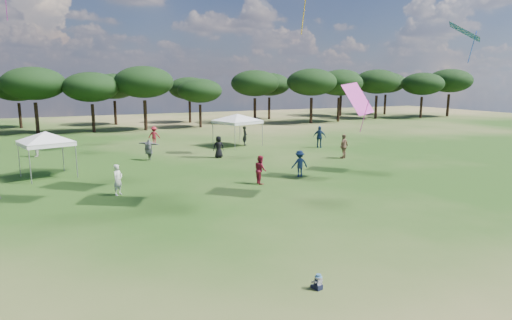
# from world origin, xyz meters

# --- Properties ---
(ground) EXTENTS (140.00, 140.00, 0.00)m
(ground) POSITION_xyz_m (0.00, 0.00, 0.00)
(ground) COLOR #294D17
(ground) RESTS_ON ground
(tree_line) EXTENTS (108.78, 17.63, 7.77)m
(tree_line) POSITION_xyz_m (2.39, 47.41, 5.42)
(tree_line) COLOR black
(tree_line) RESTS_ON ground
(tent_left) EXTENTS (5.35, 5.35, 3.12)m
(tent_left) POSITION_xyz_m (-7.06, 20.89, 2.70)
(tent_left) COLOR gray
(tent_left) RESTS_ON ground
(tent_right) EXTENTS (6.53, 6.53, 3.21)m
(tent_right) POSITION_xyz_m (8.39, 27.87, 2.79)
(tent_right) COLOR gray
(tent_right) RESTS_ON ground
(toddler) EXTENTS (0.32, 0.35, 0.46)m
(toddler) POSITION_xyz_m (0.01, 1.73, 0.20)
(toddler) COLOR black
(toddler) RESTS_ON ground
(festival_crowd) EXTENTS (29.94, 19.24, 1.93)m
(festival_crowd) POSITION_xyz_m (0.46, 21.42, 0.86)
(festival_crowd) COLOR beige
(festival_crowd) RESTS_ON ground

